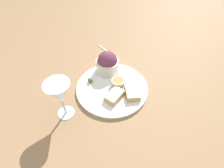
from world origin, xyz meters
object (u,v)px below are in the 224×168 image
at_px(salad_bowl, 107,63).
at_px(sauce_ramekin, 118,82).
at_px(wine_glass, 59,93).
at_px(fork, 108,52).
at_px(cheese_toast_far, 115,96).
at_px(cheese_toast_near, 132,93).

distance_m(salad_bowl, sauce_ramekin, 0.11).
xyz_separation_m(wine_glass, fork, (0.41, -0.16, -0.13)).
bearing_deg(salad_bowl, wine_glass, 146.30).
height_order(sauce_ramekin, cheese_toast_far, sauce_ramekin).
relative_size(salad_bowl, cheese_toast_near, 1.23).
height_order(cheese_toast_near, wine_glass, wine_glass).
bearing_deg(sauce_ramekin, cheese_toast_far, 168.39).
relative_size(sauce_ramekin, cheese_toast_far, 0.60).
xyz_separation_m(cheese_toast_near, fork, (0.32, 0.12, -0.02)).
xyz_separation_m(sauce_ramekin, cheese_toast_far, (-0.07, 0.02, -0.00)).
bearing_deg(wine_glass, salad_bowl, -33.70).
distance_m(sauce_ramekin, cheese_toast_far, 0.08).
relative_size(salad_bowl, fork, 0.82).
bearing_deg(cheese_toast_near, salad_bowl, 36.27).
distance_m(sauce_ramekin, cheese_toast_near, 0.08).
relative_size(cheese_toast_far, wine_glass, 0.58).
bearing_deg(salad_bowl, sauce_ramekin, -152.51).
xyz_separation_m(salad_bowl, cheese_toast_far, (-0.17, -0.04, -0.03)).
xyz_separation_m(cheese_toast_near, wine_glass, (-0.09, 0.28, 0.10)).
distance_m(sauce_ramekin, fork, 0.27).
distance_m(cheese_toast_far, wine_glass, 0.24).
height_order(cheese_toast_near, fork, cheese_toast_near).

